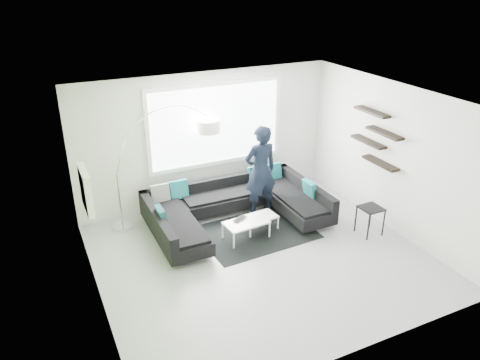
% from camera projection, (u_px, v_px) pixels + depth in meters
% --- Properties ---
extents(ground, '(5.50, 5.50, 0.00)m').
position_uv_depth(ground, '(261.00, 257.00, 8.22)').
color(ground, gray).
rests_on(ground, ground).
extents(room_shell, '(5.54, 5.04, 2.82)m').
position_uv_depth(room_shell, '(260.00, 157.00, 7.65)').
color(room_shell, silver).
rests_on(room_shell, ground).
extents(sectional_sofa, '(3.36, 2.08, 0.72)m').
position_uv_depth(sectional_sofa, '(237.00, 209.00, 9.16)').
color(sectional_sofa, black).
rests_on(sectional_sofa, ground).
extents(rug, '(2.17, 1.62, 0.01)m').
position_uv_depth(rug, '(256.00, 232.00, 8.98)').
color(rug, black).
rests_on(rug, ground).
extents(coffee_table, '(1.10, 0.70, 0.34)m').
position_uv_depth(coffee_table, '(253.00, 226.00, 8.87)').
color(coffee_table, silver).
rests_on(coffee_table, ground).
extents(arc_lamp, '(2.15, 0.64, 2.30)m').
position_uv_depth(arc_lamp, '(116.00, 173.00, 8.69)').
color(arc_lamp, white).
rests_on(arc_lamp, ground).
extents(side_table, '(0.41, 0.41, 0.56)m').
position_uv_depth(side_table, '(370.00, 221.00, 8.84)').
color(side_table, black).
rests_on(side_table, ground).
extents(person, '(0.71, 0.48, 1.90)m').
position_uv_depth(person, '(260.00, 171.00, 9.30)').
color(person, black).
rests_on(person, ground).
extents(laptop, '(0.48, 0.46, 0.02)m').
position_uv_depth(laptop, '(242.00, 220.00, 8.71)').
color(laptop, black).
rests_on(laptop, coffee_table).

